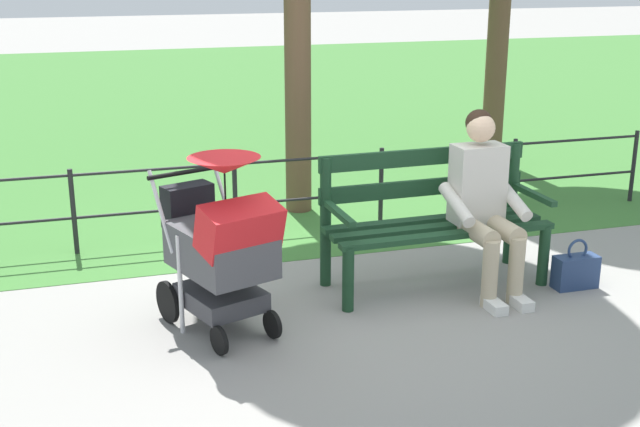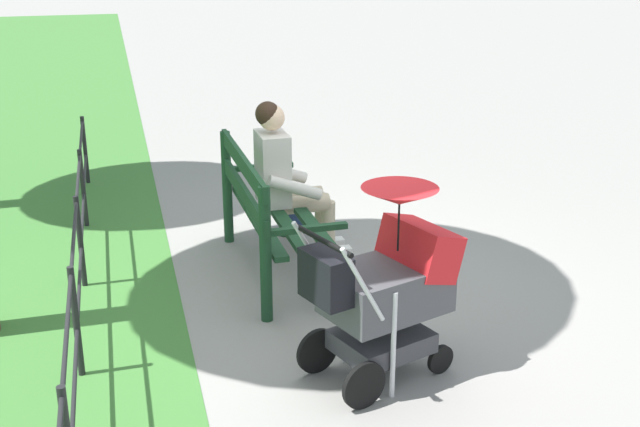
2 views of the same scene
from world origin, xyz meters
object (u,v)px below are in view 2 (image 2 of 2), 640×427
object	(u,v)px
stroller	(387,282)
handbag	(293,213)
park_bench	(266,209)
person_on_bench	(286,176)

from	to	relation	value
stroller	handbag	distance (m)	2.59
park_bench	stroller	distance (m)	1.65
handbag	person_on_bench	bearing A→B (deg)	-16.49
person_on_bench	stroller	xyz separation A→B (m)	(1.89, 0.18, -0.08)
person_on_bench	handbag	size ratio (longest dim) A/B	3.45
stroller	handbag	xyz separation A→B (m)	(-2.55, 0.02, -0.47)
handbag	park_bench	bearing A→B (deg)	-23.70
person_on_bench	stroller	size ratio (longest dim) A/B	1.11
person_on_bench	handbag	world-z (taller)	person_on_bench
person_on_bench	handbag	xyz separation A→B (m)	(-0.66, 0.20, -0.55)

